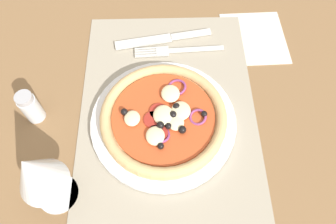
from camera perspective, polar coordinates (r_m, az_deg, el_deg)
ground_plane at (r=59.04cm, az=-0.01°, el=-1.38°), size 190.00×140.00×2.40cm
placemat at (r=57.80cm, az=-0.01°, el=-0.73°), size 48.25×31.72×0.40cm
plate at (r=56.41cm, az=-0.80°, el=-1.73°), size 25.42×25.42×1.15cm
pizza at (r=54.92cm, az=-0.79°, el=-0.93°), size 21.75×21.75×2.62cm
fork at (r=65.79cm, az=1.11°, el=10.86°), size 2.50×18.05×0.44cm
knife at (r=67.78cm, az=-1.00°, el=12.88°), size 4.97×19.99×0.62cm
wine_glass at (r=46.30cm, az=-22.51°, el=-10.05°), size 7.20×7.20×14.90cm
napkin at (r=70.94cm, az=15.05°, el=12.65°), size 14.53×13.15×0.36cm
pepper_shaker at (r=60.07cm, az=-23.23°, el=0.82°), size 3.20×3.20×6.70cm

